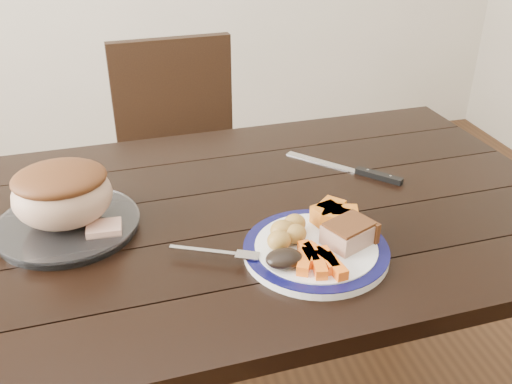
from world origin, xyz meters
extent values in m
cube|color=black|center=(0.00, 0.00, 0.73)|extent=(1.65, 0.98, 0.04)
cube|color=black|center=(0.70, 0.41, 0.35)|extent=(0.07, 0.07, 0.71)
cube|color=black|center=(0.01, 0.65, 0.45)|extent=(0.45, 0.45, 0.04)
cube|color=black|center=(-0.01, 0.85, 0.70)|extent=(0.42, 0.07, 0.46)
cube|color=black|center=(0.17, 0.84, 0.21)|extent=(0.04, 0.04, 0.43)
cube|color=black|center=(0.20, 0.48, 0.21)|extent=(0.04, 0.04, 0.43)
cube|color=black|center=(-0.18, 0.82, 0.21)|extent=(0.04, 0.04, 0.43)
cube|color=black|center=(-0.16, 0.46, 0.21)|extent=(0.04, 0.04, 0.43)
cylinder|color=white|center=(0.16, -0.21, 0.76)|extent=(0.29, 0.29, 0.02)
torus|color=#0C0B3B|center=(0.16, -0.21, 0.77)|extent=(0.29, 0.29, 0.02)
cylinder|color=white|center=(-0.32, 0.00, 0.76)|extent=(0.29, 0.29, 0.02)
cube|color=tan|center=(0.22, -0.21, 0.79)|extent=(0.11, 0.10, 0.04)
ellipsoid|color=gold|center=(0.13, -0.15, 0.79)|extent=(0.05, 0.04, 0.04)
ellipsoid|color=gold|center=(0.12, -0.18, 0.79)|extent=(0.05, 0.04, 0.04)
ellipsoid|color=gold|center=(0.08, -0.20, 0.79)|extent=(0.05, 0.04, 0.04)
ellipsoid|color=gold|center=(0.10, -0.17, 0.79)|extent=(0.05, 0.04, 0.04)
cube|color=orange|center=(0.13, -0.28, 0.78)|extent=(0.03, 0.07, 0.02)
cube|color=orange|center=(0.16, -0.29, 0.78)|extent=(0.03, 0.07, 0.02)
cube|color=orange|center=(0.11, -0.26, 0.78)|extent=(0.05, 0.07, 0.02)
cube|color=orange|center=(0.13, -0.24, 0.78)|extent=(0.02, 0.07, 0.02)
cube|color=orange|center=(0.15, -0.25, 0.78)|extent=(0.05, 0.07, 0.02)
cube|color=orange|center=(0.16, -0.27, 0.78)|extent=(0.02, 0.07, 0.02)
cube|color=orange|center=(0.20, -0.13, 0.79)|extent=(0.07, 0.06, 0.04)
cube|color=orange|center=(0.24, -0.15, 0.79)|extent=(0.07, 0.06, 0.04)
cube|color=orange|center=(0.22, -0.16, 0.79)|extent=(0.07, 0.07, 0.04)
cube|color=orange|center=(0.22, -0.12, 0.79)|extent=(0.07, 0.07, 0.04)
ellipsoid|color=black|center=(0.08, -0.25, 0.79)|extent=(0.07, 0.05, 0.03)
cube|color=silver|center=(-0.06, -0.17, 0.77)|extent=(0.13, 0.07, 0.00)
cube|color=silver|center=(0.02, -0.21, 0.77)|extent=(0.05, 0.04, 0.00)
ellipsoid|color=tan|center=(-0.32, 0.00, 0.83)|extent=(0.20, 0.17, 0.13)
cube|color=tan|center=(-0.25, -0.05, 0.78)|extent=(0.07, 0.06, 0.02)
cube|color=silver|center=(0.30, 0.18, 0.75)|extent=(0.15, 0.16, 0.00)
cube|color=black|center=(0.41, 0.06, 0.76)|extent=(0.10, 0.10, 0.01)
camera|label=1|loc=(-0.18, -1.08, 1.41)|focal=40.00mm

